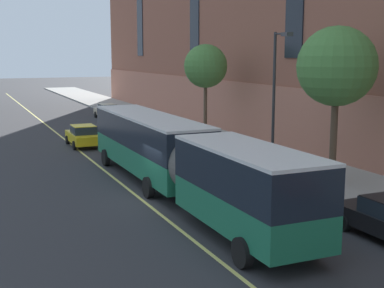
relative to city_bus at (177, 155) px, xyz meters
The scene contains 14 objects.
ground_plane 2.14m from the city_bus, 167.52° to the right, with size 260.00×260.00×0.00m, color #303033.
sidewalk 9.58m from the city_bus, 17.70° to the left, with size 5.85×160.00×0.15m, color #9E9B93.
city_bus is the anchor object (origin of this frame).
parked_car_silver_1 18.84m from the city_bus, 74.90° to the left, with size 2.08×4.53×1.56m.
parked_car_white_2 8.46m from the city_bus, 55.80° to the left, with size 2.05×4.51×1.56m.
parked_car_silver_3 4.98m from the city_bus, ahead, with size 2.05×4.66×1.56m.
parked_car_champagne_4 31.67m from the city_bus, 81.17° to the left, with size 1.95×4.50×1.56m.
parked_car_white_6 25.38m from the city_bus, 78.83° to the left, with size 2.12×4.60×1.56m.
taxi_cab 15.84m from the city_bus, 93.69° to the left, with size 2.04×4.41×1.56m.
street_tree_mid_block 9.30m from the city_bus, ahead, with size 4.03×4.03×7.94m.
street_tree_far_uptown 17.30m from the city_bus, 60.43° to the left, with size 3.34×3.34×7.27m.
street_lamp 7.44m from the city_bus, 16.74° to the left, with size 0.36×1.48×7.69m.
fire_hydrant 14.07m from the city_bus, 62.27° to the left, with size 0.42×0.24×0.72m.
lane_centerline 3.89m from the city_bus, 120.81° to the left, with size 0.16×140.00×0.01m, color #E0D66B.
Camera 1 is at (-8.52, -22.58, 6.72)m, focal length 50.00 mm.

